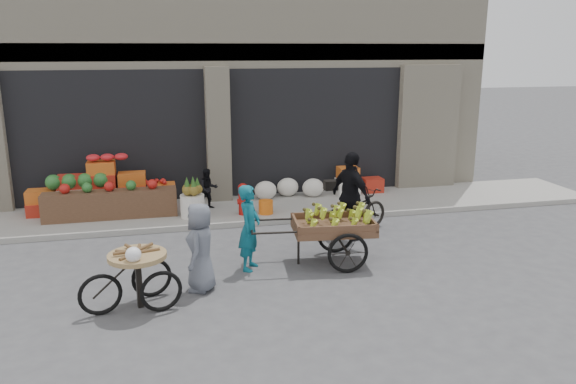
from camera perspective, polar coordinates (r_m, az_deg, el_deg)
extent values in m
plane|color=#424244|center=(9.17, -3.32, -9.38)|extent=(80.00, 80.00, 0.00)
cube|color=gray|center=(12.97, -6.45, -1.94)|extent=(18.00, 2.20, 0.12)
cube|color=beige|center=(16.53, -8.56, 13.61)|extent=(14.00, 6.00, 7.00)
cube|color=gray|center=(13.69, -7.53, 13.91)|extent=(14.00, 0.30, 0.40)
cube|color=black|center=(14.46, -17.39, 5.72)|extent=(4.40, 1.60, 3.10)
cube|color=black|center=(14.93, 2.01, 6.63)|extent=(4.40, 1.60, 3.10)
cube|color=beige|center=(13.65, -7.18, 5.78)|extent=(0.55, 0.80, 3.22)
cube|color=brown|center=(12.70, -17.57, -1.21)|extent=(2.80, 0.45, 0.60)
sphere|color=#1E5923|center=(13.16, -20.60, 1.04)|extent=(0.34, 0.34, 0.34)
cylinder|color=silver|center=(12.35, -9.67, -1.41)|extent=(0.52, 0.52, 0.50)
cylinder|color=#A5140F|center=(12.40, -4.59, -1.04)|extent=(0.20, 0.20, 0.56)
sphere|color=#A5140F|center=(12.32, -4.62, 0.40)|extent=(0.22, 0.22, 0.22)
cylinder|color=orange|center=(12.47, -2.27, -1.53)|extent=(0.32, 0.32, 0.30)
ellipsoid|color=silver|center=(13.75, 0.15, 0.30)|extent=(1.70, 0.60, 0.44)
imported|color=black|center=(12.90, -8.11, 0.33)|extent=(0.51, 0.43, 0.93)
cube|color=brown|center=(9.87, 4.62, -3.68)|extent=(1.48, 1.05, 0.12)
torus|color=black|center=(9.54, 6.11, -6.21)|extent=(0.71, 0.14, 0.70)
torus|color=black|center=(10.45, 4.88, -4.31)|extent=(0.71, 0.14, 0.70)
cylinder|color=black|center=(9.88, 1.07, -5.76)|extent=(0.05, 0.05, 0.58)
imported|color=#0D586A|center=(9.56, -3.94, -3.63)|extent=(0.56, 0.64, 1.48)
cylinder|color=#9E7F51|center=(8.40, -15.08, -6.28)|extent=(1.02, 1.02, 0.07)
cube|color=black|center=(8.55, -14.90, -8.79)|extent=(0.10, 0.10, 0.80)
torus|color=black|center=(8.38, -12.75, -9.81)|extent=(0.62, 0.21, 0.62)
torus|color=black|center=(8.88, -13.68, -8.44)|extent=(0.62, 0.21, 0.62)
torus|color=black|center=(8.51, -18.53, -9.86)|extent=(0.62, 0.21, 0.62)
imported|color=slate|center=(8.84, -8.88, -5.56)|extent=(0.64, 0.79, 1.41)
imported|color=black|center=(11.59, 6.65, -1.94)|extent=(1.82, 1.18, 0.90)
imported|color=black|center=(11.05, 6.43, -0.43)|extent=(0.78, 1.12, 1.76)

